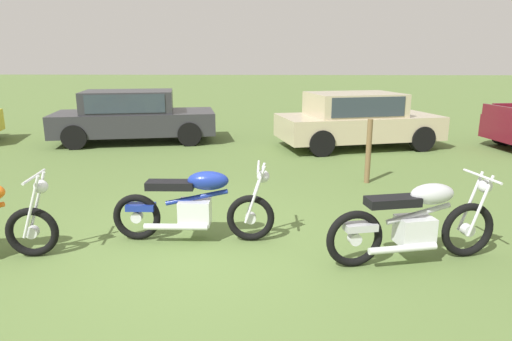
% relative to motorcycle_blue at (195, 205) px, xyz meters
% --- Properties ---
extents(ground_plane, '(120.00, 120.00, 0.00)m').
position_rel_motorcycle_blue_xyz_m(ground_plane, '(0.09, -0.28, -0.47)').
color(ground_plane, '#567038').
extents(motorcycle_blue, '(2.08, 0.64, 1.02)m').
position_rel_motorcycle_blue_xyz_m(motorcycle_blue, '(0.00, 0.00, 0.00)').
color(motorcycle_blue, black).
rests_on(motorcycle_blue, ground).
extents(motorcycle_silver, '(2.05, 0.83, 1.02)m').
position_rel_motorcycle_blue_xyz_m(motorcycle_silver, '(2.62, -0.52, 0.00)').
color(motorcycle_silver, black).
rests_on(motorcycle_silver, ground).
extents(car_charcoal, '(4.62, 2.68, 1.43)m').
position_rel_motorcycle_blue_xyz_m(car_charcoal, '(-2.93, 6.93, 0.32)').
color(car_charcoal, '#2D2D33').
rests_on(car_charcoal, ground).
extents(car_beige, '(4.44, 2.85, 1.43)m').
position_rel_motorcycle_blue_xyz_m(car_beige, '(3.16, 6.37, 0.32)').
color(car_beige, '#BCAD8C').
rests_on(car_beige, ground).
extents(fence_post_wooden, '(0.10, 0.10, 1.21)m').
position_rel_motorcycle_blue_xyz_m(fence_post_wooden, '(2.78, 2.87, 0.13)').
color(fence_post_wooden, brown).
rests_on(fence_post_wooden, ground).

